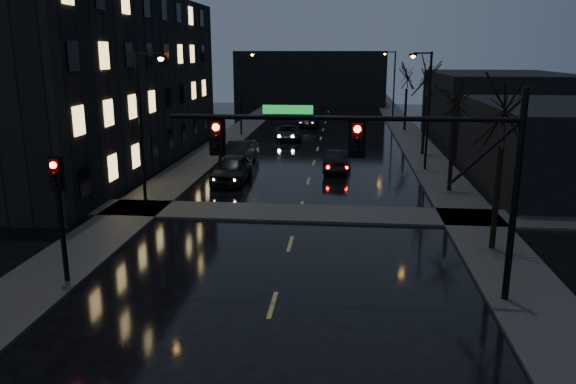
% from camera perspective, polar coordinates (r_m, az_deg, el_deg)
% --- Properties ---
extents(sidewalk_left, '(3.00, 140.00, 0.12)m').
position_cam_1_polar(sidewalk_left, '(45.70, -7.89, 3.96)').
color(sidewalk_left, '#2D2D2B').
rests_on(sidewalk_left, ground).
extents(sidewalk_right, '(3.00, 140.00, 0.12)m').
position_cam_1_polar(sidewalk_right, '(44.88, 13.76, 3.50)').
color(sidewalk_right, '#2D2D2B').
rests_on(sidewalk_right, ground).
extents(sidewalk_cross, '(40.00, 3.00, 0.12)m').
position_cam_1_polar(sidewalk_cross, '(28.45, 1.10, -2.16)').
color(sidewalk_cross, '#2D2D2B').
rests_on(sidewalk_cross, ground).
extents(apartment_block, '(12.00, 30.00, 12.00)m').
position_cam_1_polar(apartment_block, '(43.04, -20.36, 10.57)').
color(apartment_block, black).
rests_on(apartment_block, ground).
extents(commercial_right_near, '(10.00, 14.00, 5.00)m').
position_cam_1_polar(commercial_right_near, '(37.59, 26.49, 4.18)').
color(commercial_right_near, black).
rests_on(commercial_right_near, ground).
extents(commercial_right_far, '(12.00, 18.00, 6.00)m').
position_cam_1_polar(commercial_right_far, '(58.83, 20.53, 8.36)').
color(commercial_right_far, black).
rests_on(commercial_right_far, ground).
extents(far_block, '(22.00, 10.00, 8.00)m').
position_cam_1_polar(far_block, '(86.96, 2.36, 11.49)').
color(far_block, black).
rests_on(far_block, ground).
extents(signal_mast, '(11.11, 0.41, 7.00)m').
position_cam_1_polar(signal_mast, '(18.07, 10.95, 3.75)').
color(signal_mast, black).
rests_on(signal_mast, ground).
extents(signal_pole_left, '(0.35, 0.41, 4.53)m').
position_cam_1_polar(signal_pole_left, '(20.80, -22.23, -0.94)').
color(signal_pole_left, black).
rests_on(signal_pole_left, ground).
extents(tree_near, '(3.52, 3.52, 8.08)m').
position_cam_1_polar(tree_near, '(23.62, 21.23, 8.76)').
color(tree_near, black).
rests_on(tree_near, ground).
extents(tree_mid_a, '(3.30, 3.30, 7.58)m').
position_cam_1_polar(tree_mid_a, '(33.37, 16.71, 9.75)').
color(tree_mid_a, black).
rests_on(tree_mid_a, ground).
extents(tree_mid_b, '(3.74, 3.74, 8.59)m').
position_cam_1_polar(tree_mid_b, '(45.16, 13.95, 11.93)').
color(tree_mid_b, black).
rests_on(tree_mid_b, ground).
extents(tree_far, '(3.43, 3.43, 7.88)m').
position_cam_1_polar(tree_far, '(59.07, 12.04, 11.94)').
color(tree_far, black).
rests_on(tree_far, ground).
extents(streetlight_l_near, '(1.53, 0.28, 8.00)m').
position_cam_1_polar(streetlight_l_near, '(28.63, -14.37, 7.15)').
color(streetlight_l_near, black).
rests_on(streetlight_l_near, ground).
extents(streetlight_l_far, '(1.53, 0.28, 8.00)m').
position_cam_1_polar(streetlight_l_far, '(54.69, -4.64, 10.69)').
color(streetlight_l_far, black).
rests_on(streetlight_l_far, ground).
extents(streetlight_r_mid, '(1.53, 0.28, 8.00)m').
position_cam_1_polar(streetlight_r_mid, '(39.22, 13.80, 8.97)').
color(streetlight_r_mid, black).
rests_on(streetlight_r_mid, ground).
extents(streetlight_r_far, '(1.53, 0.28, 8.00)m').
position_cam_1_polar(streetlight_r_far, '(67.01, 10.55, 11.13)').
color(streetlight_r_far, black).
rests_on(streetlight_r_far, ground).
extents(oncoming_car_a, '(2.08, 5.06, 1.72)m').
position_cam_1_polar(oncoming_car_a, '(35.42, -5.73, 2.38)').
color(oncoming_car_a, black).
rests_on(oncoming_car_a, ground).
extents(oncoming_car_b, '(2.17, 5.03, 1.61)m').
position_cam_1_polar(oncoming_car_b, '(41.34, -4.95, 4.02)').
color(oncoming_car_b, black).
rests_on(oncoming_car_b, ground).
extents(oncoming_car_c, '(2.80, 5.05, 1.34)m').
position_cam_1_polar(oncoming_car_c, '(52.22, 0.03, 6.04)').
color(oncoming_car_c, black).
rests_on(oncoming_car_c, ground).
extents(oncoming_car_d, '(2.35, 5.70, 1.65)m').
position_cam_1_polar(oncoming_car_d, '(62.40, 2.06, 7.51)').
color(oncoming_car_d, black).
rests_on(oncoming_car_d, ground).
extents(lead_car, '(1.90, 4.67, 1.51)m').
position_cam_1_polar(lead_car, '(38.65, 5.07, 3.22)').
color(lead_car, black).
rests_on(lead_car, ground).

